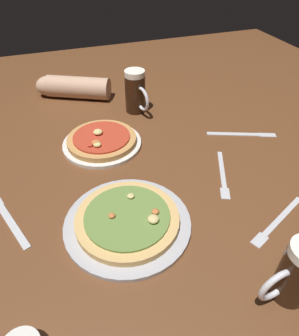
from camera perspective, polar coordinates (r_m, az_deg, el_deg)
name	(u,v)px	position (r m, az deg, el deg)	size (l,w,h in m)	color
ground_plane	(150,177)	(0.93, 0.00, -1.66)	(2.40, 2.40, 0.03)	brown
pizza_plate_near	(128,221)	(0.77, -4.13, -9.81)	(0.32, 0.32, 0.05)	#B2B2B7
pizza_plate_far	(102,141)	(1.04, -8.91, 5.04)	(0.26, 0.26, 0.05)	silver
beer_mug_dark	(296,274)	(0.67, 25.69, -17.45)	(0.13, 0.07, 0.15)	black
beer_mug_amber	(136,92)	(1.20, -2.58, 14.01)	(0.08, 0.14, 0.16)	black
fork_left	(278,221)	(0.85, 22.88, -9.13)	(0.21, 0.11, 0.01)	silver
knife_right	(8,218)	(0.87, -25.02, -8.44)	(0.11, 0.23, 0.01)	silver
fork_spare	(223,174)	(0.94, 13.56, -1.18)	(0.11, 0.20, 0.01)	silver
knife_spare	(242,134)	(1.13, 16.93, 6.12)	(0.23, 0.11, 0.01)	silver
diner_arm	(71,87)	(1.36, -14.48, 14.47)	(0.31, 0.20, 0.09)	tan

